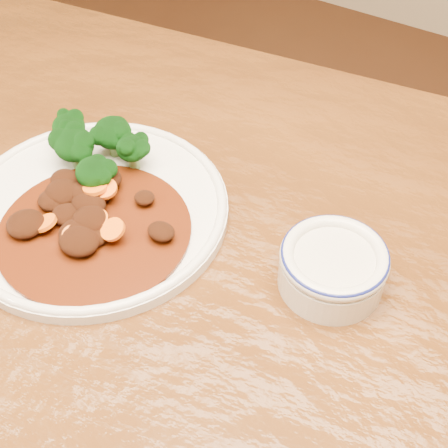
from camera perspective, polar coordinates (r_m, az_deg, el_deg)
The scene contains 5 objects.
dining_table at distance 0.70m, azimuth 1.23°, elevation -11.42°, with size 1.60×1.09×0.75m.
dinner_plate at distance 0.72m, azimuth -11.79°, elevation 1.43°, with size 0.30×0.30×0.02m.
broccoli_florets at distance 0.75m, azimuth -11.77°, elevation 7.13°, with size 0.13×0.11×0.05m.
mince_stew at distance 0.69m, azimuth -12.61°, elevation 0.60°, with size 0.21×0.21×0.03m.
dip_bowl at distance 0.64m, azimuth 9.92°, elevation -3.82°, with size 0.11×0.11×0.05m.
Camera 1 is at (0.18, -0.32, 1.26)m, focal length 50.00 mm.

